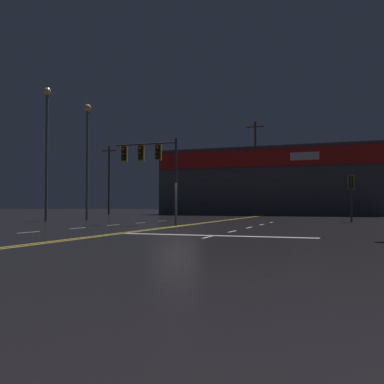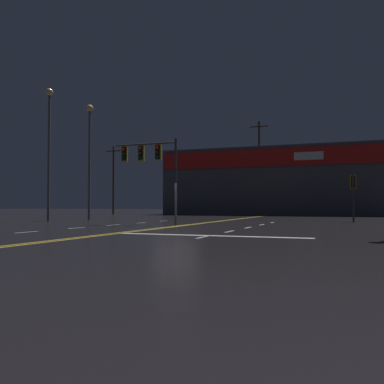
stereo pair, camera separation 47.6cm
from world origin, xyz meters
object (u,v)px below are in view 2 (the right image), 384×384
Objects in this scene: traffic_signal_corner_northeast at (353,187)px; traffic_signal_median at (149,158)px; streetlight_near_right at (90,146)px; streetlight_median_approach at (49,137)px.

traffic_signal_median is at bearing -144.06° from traffic_signal_corner_northeast.
streetlight_near_right is at bearing -173.09° from traffic_signal_corner_northeast.
traffic_signal_median is 14.46m from traffic_signal_corner_northeast.
streetlight_median_approach reaches higher than streetlight_near_right.
streetlight_median_approach is at bearing 162.38° from traffic_signal_median.
streetlight_near_right reaches higher than traffic_signal_corner_northeast.
traffic_signal_median is at bearing -35.73° from streetlight_near_right.
traffic_signal_median is 0.55× the size of streetlight_near_right.
streetlight_near_right reaches higher than traffic_signal_median.
streetlight_near_right is at bearing 58.20° from streetlight_median_approach.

